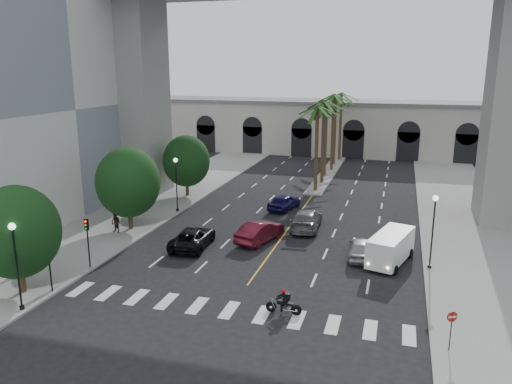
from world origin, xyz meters
name	(u,v)px	position (x,y,z in m)	size (l,w,h in m)	color
ground	(237,299)	(0.00, 0.00, 0.00)	(140.00, 140.00, 0.00)	black
sidewalk_left	(139,212)	(-15.00, 15.00, 0.07)	(8.00, 100.00, 0.15)	gray
sidewalk_right	(472,241)	(15.00, 15.00, 0.07)	(8.00, 100.00, 0.15)	gray
median	(328,173)	(0.00, 38.00, 0.10)	(2.00, 24.00, 0.20)	gray
building_left	(1,104)	(-27.00, 12.00, 10.31)	(16.50, 32.50, 20.60)	silver
pier_building	(344,127)	(0.00, 55.00, 4.27)	(71.00, 10.50, 8.50)	#BAB2A7
bridge	(347,12)	(3.42, 22.00, 18.51)	(75.00, 13.00, 26.00)	gray
palm_a	(318,110)	(0.00, 28.00, 9.10)	(3.20, 3.20, 10.30)	#47331E
palm_b	(324,105)	(0.10, 32.00, 9.37)	(3.20, 3.20, 10.60)	#47331E
palm_c	(327,107)	(-0.20, 36.00, 8.91)	(3.20, 3.20, 10.10)	#47331E
palm_d	(334,99)	(0.15, 40.00, 9.65)	(3.20, 3.20, 10.90)	#47331E
palm_e	(336,100)	(-0.10, 44.00, 9.19)	(3.20, 3.20, 10.40)	#47331E
palm_f	(342,97)	(0.20, 48.00, 9.46)	(3.20, 3.20, 10.70)	#47331E
street_tree_near	(17,232)	(-13.00, -3.00, 4.02)	(5.20, 5.20, 6.89)	#382616
street_tree_mid	(128,182)	(-13.00, 10.00, 4.21)	(5.44, 5.44, 7.21)	#382616
street_tree_far	(186,161)	(-13.00, 22.00, 3.90)	(5.04, 5.04, 6.68)	#382616
lamp_post_left_near	(16,259)	(-11.40, -5.00, 3.22)	(0.40, 0.40, 5.35)	black
lamp_post_left_far	(176,180)	(-11.40, 16.00, 3.22)	(0.40, 0.40, 5.35)	black
lamp_post_right	(433,226)	(11.40, 8.00, 3.22)	(0.40, 0.40, 5.35)	black
traffic_signal_near	(49,256)	(-11.30, -2.50, 2.51)	(0.25, 0.18, 3.65)	black
traffic_signal_far	(87,235)	(-11.30, 1.50, 2.51)	(0.25, 0.18, 3.65)	black
motorcycle_rider	(285,303)	(3.17, -1.01, 0.68)	(2.09, 0.56, 1.51)	black
car_a	(361,248)	(6.64, 8.98, 0.76)	(1.80, 4.47, 1.52)	#9C9B9F
car_b	(260,231)	(-1.50, 10.32, 0.83)	(1.76, 5.04, 1.66)	#57111E
car_c	(193,238)	(-6.18, 7.61, 0.76)	(2.51, 5.45, 1.51)	black
car_d	(306,219)	(1.50, 14.59, 0.84)	(2.36, 5.81, 1.68)	slate
car_e	(284,202)	(-1.74, 19.95, 0.77)	(1.83, 4.54, 1.55)	#13104A
cargo_van	(390,247)	(8.71, 8.39, 1.25)	(3.33, 5.60, 2.24)	white
pedestrian_a	(32,256)	(-15.10, 0.34, 1.03)	(0.64, 0.42, 1.75)	black
pedestrian_b	(116,223)	(-13.60, 8.66, 1.01)	(0.83, 0.65, 1.71)	black
do_not_enter_sign	(452,323)	(11.85, -2.72, 1.63)	(0.51, 0.25, 2.24)	black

